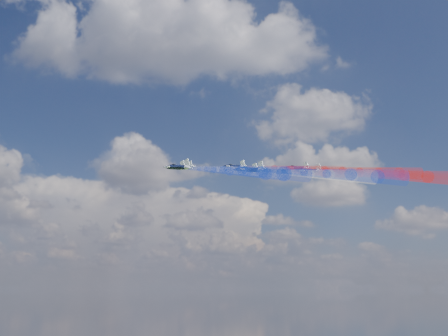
# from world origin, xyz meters

# --- Properties ---
(jet_lead) EXTENTS (13.12, 13.19, 6.17)m
(jet_lead) POSITION_xyz_m (-15.97, -1.99, 172.26)
(jet_lead) COLOR black
(trail_lead) EXTENTS (28.32, 26.46, 11.13)m
(trail_lead) POSITION_xyz_m (0.28, -16.50, 167.72)
(trail_lead) COLOR white
(jet_inner_left) EXTENTS (13.12, 13.19, 6.17)m
(jet_inner_left) POSITION_xyz_m (-16.10, -20.17, 167.71)
(jet_inner_left) COLOR black
(trail_inner_left) EXTENTS (28.32, 26.46, 11.13)m
(trail_inner_left) POSITION_xyz_m (0.15, -34.68, 163.17)
(trail_inner_left) COLOR #1735C4
(jet_inner_right) EXTENTS (13.12, 13.19, 6.17)m
(jet_inner_right) POSITION_xyz_m (0.74, -3.54, 171.94)
(jet_inner_right) COLOR black
(trail_inner_right) EXTENTS (28.32, 26.46, 11.13)m
(trail_inner_right) POSITION_xyz_m (16.98, -18.05, 167.40)
(trail_inner_right) COLOR red
(jet_outer_left) EXTENTS (13.12, 13.19, 6.17)m
(jet_outer_left) POSITION_xyz_m (-12.86, -36.66, 163.84)
(jet_outer_left) COLOR black
(trail_outer_left) EXTENTS (28.32, 26.46, 11.13)m
(trail_outer_left) POSITION_xyz_m (3.39, -51.17, 159.29)
(trail_outer_left) COLOR #1735C4
(jet_center_third) EXTENTS (13.12, 13.19, 6.17)m
(jet_center_third) POSITION_xyz_m (4.27, -20.90, 166.56)
(jet_center_third) COLOR black
(trail_center_third) EXTENTS (28.32, 26.46, 11.13)m
(trail_center_third) POSITION_xyz_m (20.51, -35.40, 162.02)
(trail_center_third) COLOR white
(jet_outer_right) EXTENTS (13.12, 13.19, 6.17)m
(jet_outer_right) POSITION_xyz_m (20.44, -4.30, 171.11)
(jet_outer_right) COLOR black
(trail_outer_right) EXTENTS (28.32, 26.46, 11.13)m
(trail_outer_right) POSITION_xyz_m (36.69, -18.81, 166.56)
(trail_outer_right) COLOR red
(jet_rear_left) EXTENTS (13.12, 13.19, 6.17)m
(jet_rear_left) POSITION_xyz_m (5.33, -38.92, 162.44)
(jet_rear_left) COLOR black
(trail_rear_left) EXTENTS (28.32, 26.46, 11.13)m
(trail_rear_left) POSITION_xyz_m (21.58, -53.43, 157.90)
(trail_rear_left) COLOR #1735C4
(jet_rear_right) EXTENTS (13.12, 13.19, 6.17)m
(jet_rear_right) POSITION_xyz_m (21.78, -20.92, 166.21)
(jet_rear_right) COLOR black
(trail_rear_right) EXTENTS (28.32, 26.46, 11.13)m
(trail_rear_right) POSITION_xyz_m (38.02, -35.43, 161.66)
(trail_rear_right) COLOR red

